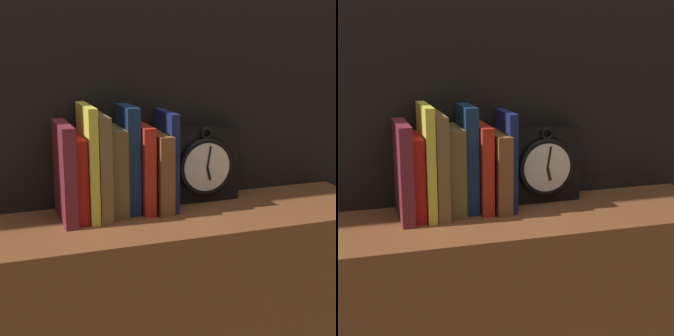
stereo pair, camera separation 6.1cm
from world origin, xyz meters
The scene contains 10 objects.
clock centered at (0.13, 0.10, 0.87)m, with size 0.19×0.07×0.19m.
book_slot0_maroon centered at (-0.22, 0.06, 0.89)m, with size 0.03×0.16×0.22m.
book_slot1_red centered at (-0.20, 0.07, 0.87)m, with size 0.03×0.14×0.19m.
book_slot2_yellow centered at (-0.17, 0.06, 0.91)m, with size 0.02×0.15×0.26m.
book_slot3_brown centered at (-0.14, 0.06, 0.90)m, with size 0.03×0.15×0.24m.
book_slot4_brown centered at (-0.11, 0.07, 0.88)m, with size 0.04×0.13×0.20m.
book_slot5_navy centered at (-0.07, 0.08, 0.90)m, with size 0.03×0.11×0.25m.
book_slot6_red centered at (-0.04, 0.07, 0.88)m, with size 0.03×0.13×0.21m.
book_slot7_brown centered at (0.00, 0.07, 0.87)m, with size 0.03×0.14×0.19m.
book_slot8_navy centered at (0.02, 0.07, 0.90)m, with size 0.02×0.13×0.24m.
Camera 1 is at (-0.41, -1.16, 1.19)m, focal length 60.00 mm.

